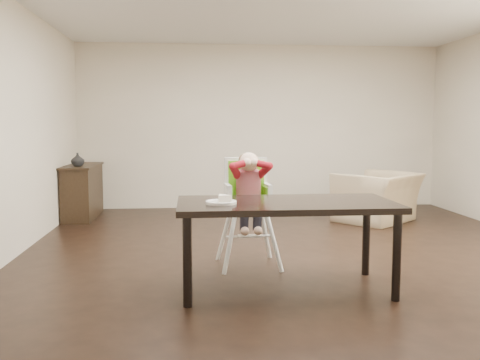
# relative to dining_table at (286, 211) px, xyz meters

# --- Properties ---
(ground) EXTENTS (7.00, 7.00, 0.00)m
(ground) POSITION_rel_dining_table_xyz_m (0.37, 1.04, -0.67)
(ground) COLOR black
(ground) RESTS_ON ground
(room_walls) EXTENTS (6.02, 7.02, 2.71)m
(room_walls) POSITION_rel_dining_table_xyz_m (0.37, 1.04, 1.18)
(room_walls) COLOR beige
(room_walls) RESTS_ON ground
(dining_table) EXTENTS (1.80, 0.90, 0.75)m
(dining_table) POSITION_rel_dining_table_xyz_m (0.00, 0.00, 0.00)
(dining_table) COLOR black
(dining_table) RESTS_ON ground
(high_chair) EXTENTS (0.49, 0.49, 1.12)m
(high_chair) POSITION_rel_dining_table_xyz_m (-0.23, 0.81, 0.12)
(high_chair) COLOR white
(high_chair) RESTS_ON ground
(plate) EXTENTS (0.28, 0.28, 0.07)m
(plate) POSITION_rel_dining_table_xyz_m (-0.54, -0.09, 0.10)
(plate) COLOR white
(plate) RESTS_ON dining_table
(armchair) EXTENTS (1.27, 1.24, 0.94)m
(armchair) POSITION_rel_dining_table_xyz_m (1.87, 3.01, -0.20)
(armchair) COLOR tan
(armchair) RESTS_ON ground
(sideboard) EXTENTS (0.44, 1.26, 0.79)m
(sideboard) POSITION_rel_dining_table_xyz_m (-2.41, 3.74, -0.27)
(sideboard) COLOR black
(sideboard) RESTS_ON ground
(vase) EXTENTS (0.24, 0.25, 0.19)m
(vase) POSITION_rel_dining_table_xyz_m (-2.41, 3.46, 0.21)
(vase) COLOR #99999E
(vase) RESTS_ON sideboard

